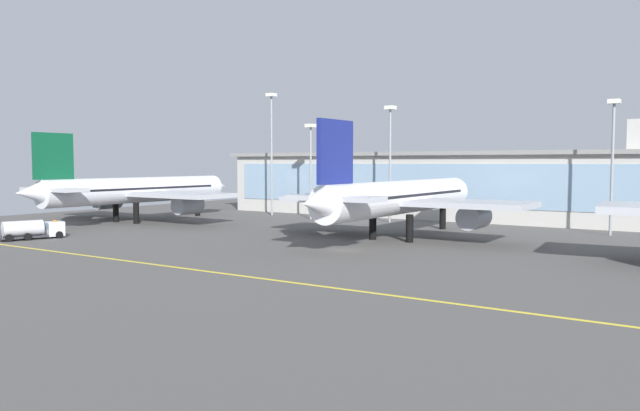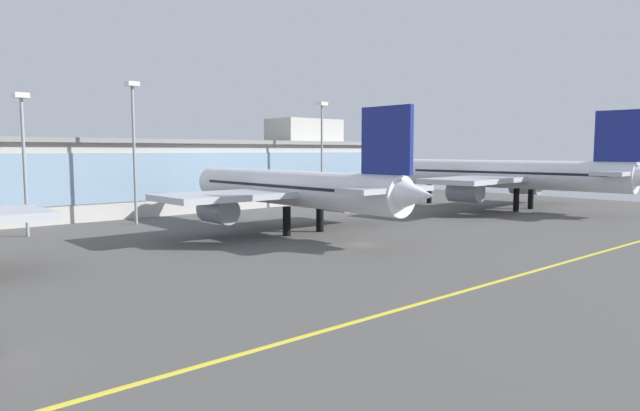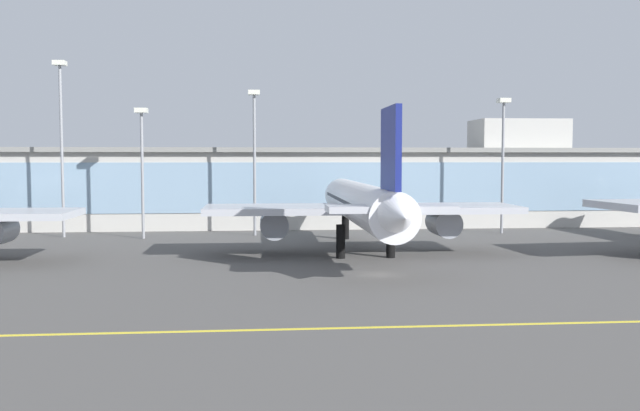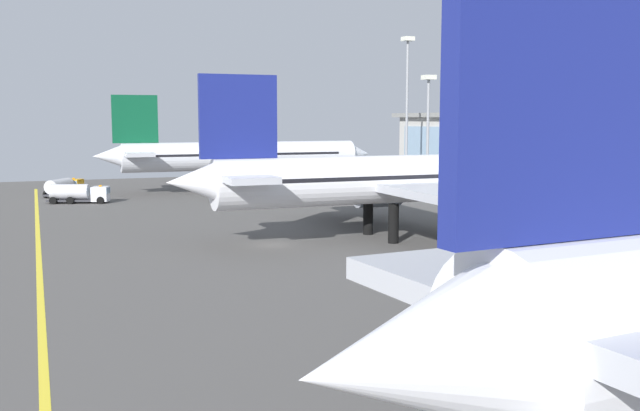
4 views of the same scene
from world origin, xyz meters
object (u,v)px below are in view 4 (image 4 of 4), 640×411
(airliner_near_right, at_px, (406,180))
(baggage_tug_near, at_px, (65,187))
(apron_light_mast_west, at_px, (428,116))
(apron_light_mast_centre, at_px, (407,93))
(apron_light_mast_east, at_px, (509,103))
(fuel_tanker_truck, at_px, (81,193))
(airliner_near_left, at_px, (240,157))

(airliner_near_right, bearing_deg, baggage_tug_near, 119.20)
(apron_light_mast_west, bearing_deg, apron_light_mast_centre, 166.50)
(baggage_tug_near, xyz_separation_m, apron_light_mast_east, (45.22, 55.40, 13.31))
(baggage_tug_near, bearing_deg, airliner_near_right, -118.90)
(fuel_tanker_truck, relative_size, apron_light_mast_west, 0.48)
(airliner_near_left, height_order, baggage_tug_near, airliner_near_left)
(apron_light_mast_centre, xyz_separation_m, apron_light_mast_east, (29.03, -0.16, -2.29))
(fuel_tanker_truck, relative_size, baggage_tug_near, 1.04)
(apron_light_mast_east, bearing_deg, airliner_near_right, -59.51)
(apron_light_mast_west, bearing_deg, fuel_tanker_truck, -107.64)
(apron_light_mast_west, xyz_separation_m, apron_light_mast_east, (16.64, 2.82, 1.71))
(airliner_near_right, height_order, baggage_tug_near, airliner_near_right)
(baggage_tug_near, distance_m, apron_light_mast_west, 60.96)
(apron_light_mast_west, bearing_deg, baggage_tug_near, -118.52)
(airliner_near_right, distance_m, apron_light_mast_centre, 49.46)
(fuel_tanker_truck, distance_m, apron_light_mast_centre, 56.09)
(apron_light_mast_centre, height_order, apron_light_mast_east, apron_light_mast_centre)
(airliner_near_right, distance_m, baggage_tug_near, 67.26)
(airliner_near_left, distance_m, apron_light_mast_west, 35.00)
(airliner_near_left, bearing_deg, fuel_tanker_truck, -161.28)
(airliner_near_left, relative_size, fuel_tanker_truck, 5.33)
(airliner_near_left, distance_m, fuel_tanker_truck, 29.28)
(fuel_tanker_truck, height_order, baggage_tug_near, same)
(airliner_near_right, height_order, apron_light_mast_east, apron_light_mast_east)
(airliner_near_left, relative_size, apron_light_mast_east, 2.22)
(apron_light_mast_centre, bearing_deg, airliner_near_right, -28.39)
(apron_light_mast_west, distance_m, apron_light_mast_east, 16.96)
(airliner_near_left, xyz_separation_m, apron_light_mast_west, (25.16, 23.30, 7.03))
(baggage_tug_near, height_order, apron_light_mast_east, apron_light_mast_east)
(airliner_near_left, distance_m, apron_light_mast_centre, 31.22)
(airliner_near_right, distance_m, fuel_tanker_truck, 55.73)
(airliner_near_right, relative_size, apron_light_mast_west, 2.64)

